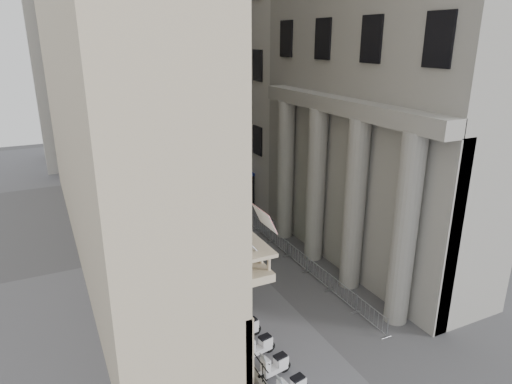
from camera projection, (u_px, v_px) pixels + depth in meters
far_building at (130, 29)px, 53.26m from camera, size 22.00×10.00×30.00m
iron_fence at (173, 258)px, 30.73m from camera, size 0.30×28.00×1.40m
blue_awning at (240, 202)px, 41.03m from camera, size 1.60×3.00×3.00m
flag at (264, 380)px, 19.77m from camera, size 1.00×1.40×8.20m
scooter_1 at (274, 377)px, 19.95m from camera, size 1.47×0.79×1.50m
scooter_2 at (260, 357)px, 21.21m from camera, size 1.47×0.79×1.50m
scooter_3 at (246, 339)px, 22.47m from camera, size 1.47×0.79×1.50m
scooter_4 at (235, 323)px, 23.73m from camera, size 1.47×0.79×1.50m
scooter_5 at (224, 308)px, 24.99m from camera, size 1.47×0.79×1.50m
scooter_6 at (214, 295)px, 26.25m from camera, size 1.47×0.79×1.50m
scooter_7 at (206, 284)px, 27.51m from camera, size 1.47×0.79×1.50m
scooter_8 at (198, 273)px, 28.77m from camera, size 1.47×0.79×1.50m
scooter_9 at (190, 263)px, 30.04m from camera, size 1.47×0.79×1.50m
scooter_10 at (184, 254)px, 31.30m from camera, size 1.47×0.79×1.50m
scooter_11 at (177, 245)px, 32.56m from camera, size 1.47×0.79×1.50m
scooter_12 at (172, 238)px, 33.82m from camera, size 1.47×0.79×1.50m
scooter_13 at (166, 230)px, 35.08m from camera, size 1.47×0.79×1.50m
barrier_0 at (371, 325)px, 23.55m from camera, size 0.60×2.40×1.10m
barrier_1 at (342, 301)px, 25.68m from camera, size 0.60×2.40×1.10m
barrier_2 at (317, 281)px, 27.81m from camera, size 0.60×2.40×1.10m
barrier_3 at (297, 264)px, 29.94m from camera, size 0.60×2.40×1.10m
barrier_4 at (278, 249)px, 32.08m from camera, size 0.60×2.40×1.10m
barrier_5 at (263, 235)px, 34.21m from camera, size 0.60×2.40×1.10m
barrier_6 at (249, 224)px, 36.34m from camera, size 0.60×2.40×1.10m
barrier_7 at (236, 213)px, 38.47m from camera, size 0.60×2.40×1.10m
security_tent at (180, 197)px, 33.97m from camera, size 4.13×4.13×3.35m
street_lamp at (161, 165)px, 32.17m from camera, size 2.81×1.31×9.17m
info_kiosk at (191, 266)px, 27.55m from camera, size 0.43×0.94×1.92m
pedestrian_a at (200, 186)px, 42.76m from camera, size 0.67×0.47×1.76m
pedestrian_b at (233, 200)px, 39.01m from camera, size 1.14×1.13×1.85m
pedestrian_c at (166, 194)px, 40.55m from camera, size 0.87×0.58×1.75m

